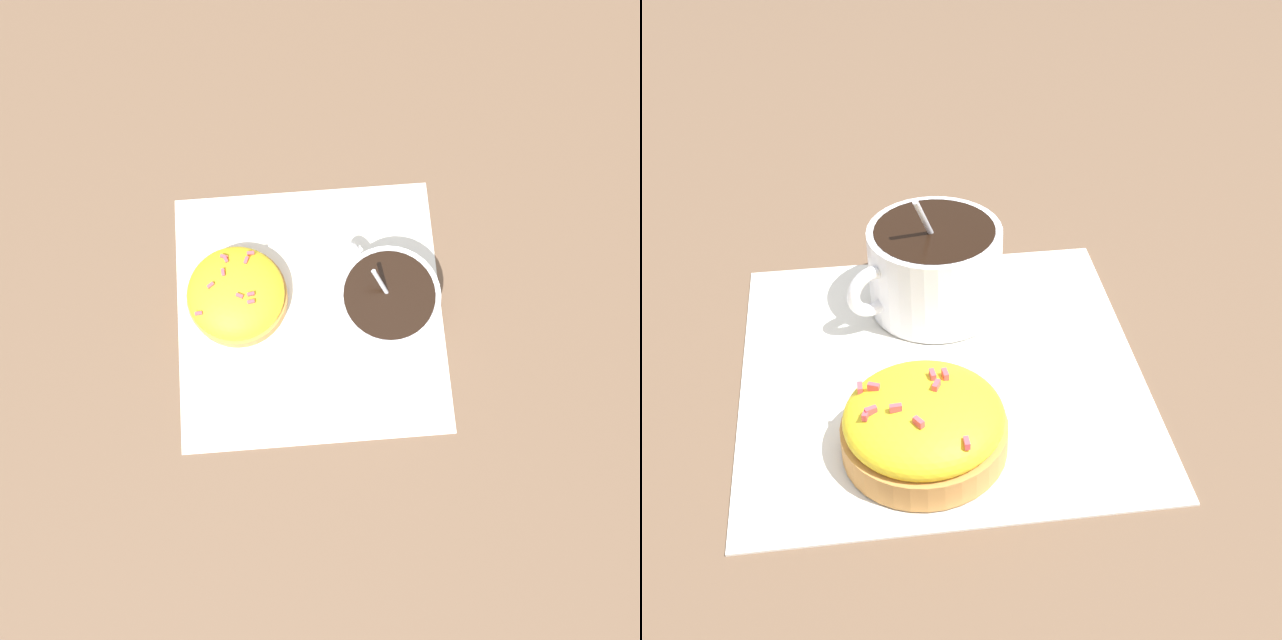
{
  "view_description": "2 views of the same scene",
  "coord_description": "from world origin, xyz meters",
  "views": [
    {
      "loc": [
        0.01,
        -0.15,
        0.61
      ],
      "look_at": [
        0.01,
        -0.02,
        0.03
      ],
      "focal_mm": 35.0,
      "sensor_mm": 36.0,
      "label": 1
    },
    {
      "loc": [
        -0.45,
        0.02,
        0.39
      ],
      "look_at": [
        0.01,
        -0.01,
        0.03
      ],
      "focal_mm": 50.0,
      "sensor_mm": 36.0,
      "label": 2
    }
  ],
  "objects": [
    {
      "name": "ground_plane",
      "position": [
        0.0,
        0.0,
        0.0
      ],
      "size": [
        3.0,
        3.0,
        0.0
      ],
      "primitive_type": "plane",
      "color": "brown"
    },
    {
      "name": "paper_napkin",
      "position": [
        0.0,
        0.0,
        0.0
      ],
      "size": [
        0.28,
        0.28,
        0.0
      ],
      "color": "white",
      "rests_on": "ground_plane"
    },
    {
      "name": "coffee_cup",
      "position": [
        0.07,
        -0.0,
        0.04
      ],
      "size": [
        0.09,
        0.11,
        0.1
      ],
      "color": "white",
      "rests_on": "paper_napkin"
    },
    {
      "name": "frosted_pastry",
      "position": [
        -0.07,
        0.01,
        0.02
      ],
      "size": [
        0.1,
        0.1,
        0.05
      ],
      "color": "#C18442",
      "rests_on": "paper_napkin"
    }
  ]
}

